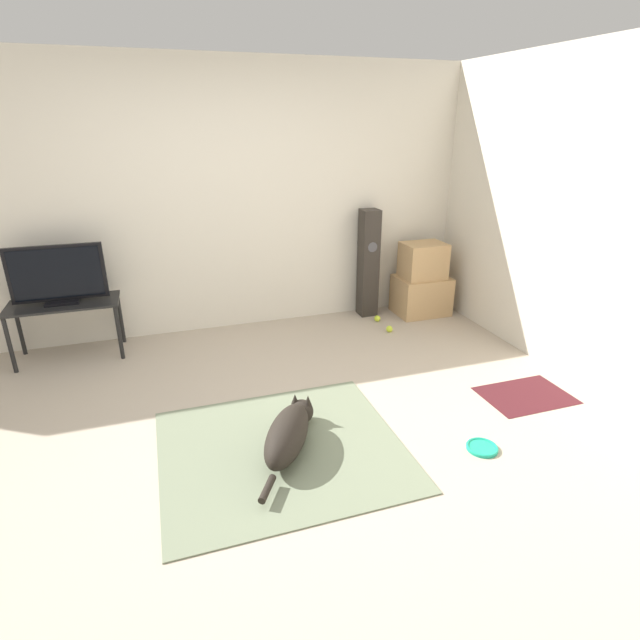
% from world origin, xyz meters
% --- Properties ---
extents(ground_plane, '(12.00, 12.00, 0.00)m').
position_xyz_m(ground_plane, '(0.00, 0.00, 0.00)').
color(ground_plane, '#B2A38E').
extents(wall_back, '(8.00, 0.06, 2.55)m').
position_xyz_m(wall_back, '(0.00, 2.10, 1.27)').
color(wall_back, silver).
rests_on(wall_back, ground_plane).
extents(wall_right, '(0.06, 8.00, 2.55)m').
position_xyz_m(wall_right, '(2.60, 0.00, 1.27)').
color(wall_right, silver).
rests_on(wall_right, ground_plane).
extents(area_rug, '(1.55, 1.39, 0.01)m').
position_xyz_m(area_rug, '(0.08, -0.16, 0.01)').
color(area_rug, slate).
rests_on(area_rug, ground_plane).
extents(dog, '(0.55, 0.85, 0.27)m').
position_xyz_m(dog, '(0.12, -0.19, 0.14)').
color(dog, black).
rests_on(dog, area_rug).
extents(frisbee, '(0.21, 0.21, 0.03)m').
position_xyz_m(frisbee, '(1.32, -0.57, 0.01)').
color(frisbee, '#199E7A').
rests_on(frisbee, ground_plane).
extents(cardboard_box_lower, '(0.56, 0.43, 0.41)m').
position_xyz_m(cardboard_box_lower, '(2.16, 1.77, 0.21)').
color(cardboard_box_lower, tan).
rests_on(cardboard_box_lower, ground_plane).
extents(cardboard_box_upper, '(0.44, 0.34, 0.38)m').
position_xyz_m(cardboard_box_upper, '(2.14, 1.76, 0.60)').
color(cardboard_box_upper, tan).
rests_on(cardboard_box_upper, cardboard_box_lower).
extents(floor_speaker, '(0.19, 0.19, 1.15)m').
position_xyz_m(floor_speaker, '(1.58, 1.93, 0.57)').
color(floor_speaker, '#2D2823').
rests_on(floor_speaker, ground_plane).
extents(tv_stand, '(0.91, 0.44, 0.52)m').
position_xyz_m(tv_stand, '(-1.38, 1.79, 0.44)').
color(tv_stand, black).
rests_on(tv_stand, ground_plane).
extents(tv, '(0.77, 0.20, 0.51)m').
position_xyz_m(tv, '(-1.38, 1.79, 0.77)').
color(tv, black).
rests_on(tv, tv_stand).
extents(tennis_ball_by_boxes, '(0.07, 0.07, 0.07)m').
position_xyz_m(tennis_ball_by_boxes, '(1.60, 1.69, 0.03)').
color(tennis_ball_by_boxes, '#C6E033').
rests_on(tennis_ball_by_boxes, ground_plane).
extents(tennis_ball_near_speaker, '(0.07, 0.07, 0.07)m').
position_xyz_m(tennis_ball_near_speaker, '(1.59, 1.39, 0.03)').
color(tennis_ball_near_speaker, '#C6E033').
rests_on(tennis_ball_near_speaker, ground_plane).
extents(door_mat, '(0.68, 0.48, 0.01)m').
position_xyz_m(door_mat, '(2.06, -0.09, 0.00)').
color(door_mat, '#47191E').
rests_on(door_mat, ground_plane).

